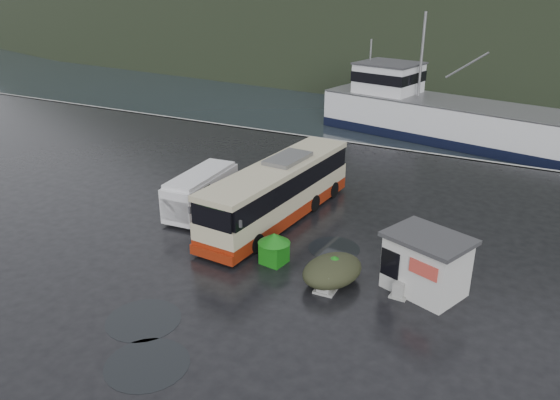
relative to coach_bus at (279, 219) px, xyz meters
The scene contains 13 objects.
ground 4.31m from the coach_bus, 80.20° to the right, with size 160.00×160.00×0.00m, color black.
harbor_water 105.76m from the coach_bus, 89.60° to the left, with size 300.00×180.00×0.02m, color black.
quay_edge 15.77m from the coach_bus, 87.34° to the left, with size 160.00×0.60×1.50m, color #999993.
coach_bus is the anchor object (origin of this frame).
white_van 4.49m from the coach_bus, 166.92° to the right, with size 1.91×5.53×2.31m, color silver, non-canonical shape.
waste_bin_left 4.96m from the coach_bus, 64.65° to the right, with size 1.09×1.09×1.52m, color #157014, non-canonical shape.
waste_bin_right 7.15m from the coach_bus, 42.63° to the right, with size 0.93×0.93×1.29m, color #157014, non-canonical shape.
dome_tent 7.13m from the coach_bus, 43.21° to the right, with size 2.17×3.03×1.19m, color #2D311D, non-canonical shape.
ticket_kiosk 9.64m from the coach_bus, 22.61° to the right, with size 3.30×2.50×2.58m, color silver, non-canonical shape.
jersey_barrier_a 7.39m from the coach_bus, 45.09° to the right, with size 0.87×1.74×0.87m, color #999993, non-canonical shape.
jersey_barrier_b 9.17m from the coach_bus, 27.65° to the right, with size 0.71×1.41×0.71m, color #999993, non-canonical shape.
fishing_trawler 25.82m from the coach_bus, 81.33° to the left, with size 27.45×6.01×10.98m, color silver, non-canonical shape.
puddles 9.28m from the coach_bus, 79.96° to the right, with size 7.03×13.76×0.01m.
Camera 1 is at (12.00, -19.98, 12.43)m, focal length 35.00 mm.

